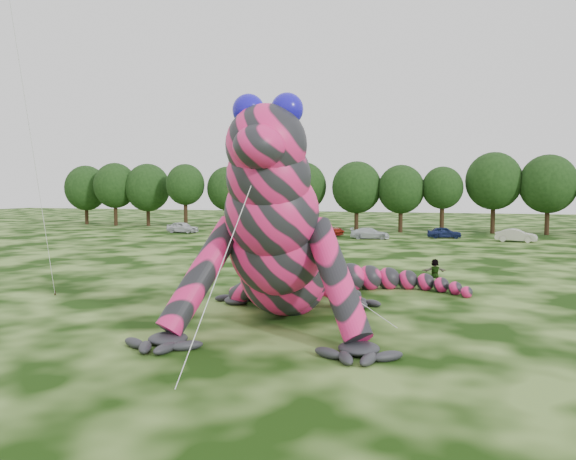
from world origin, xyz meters
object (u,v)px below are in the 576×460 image
(tree_8, at_px, (401,199))
(car_5, at_px, (516,235))
(spectator_0, at_px, (331,256))
(tree_2, at_px, (148,195))
(tree_4, at_px, (228,197))
(inflatable_gecko, at_px, (289,212))
(tree_6, at_px, (303,196))
(car_2, at_px, (324,230))
(tree_0, at_px, (86,195))
(tree_7, at_px, (357,196))
(tree_9, at_px, (442,200))
(car_4, at_px, (444,232))
(tree_5, at_px, (269,195))
(car_3, at_px, (370,233))
(spectator_5, at_px, (435,272))
(tree_1, at_px, (115,194))
(tree_3, at_px, (185,196))
(car_1, at_px, (252,230))
(tree_10, at_px, (493,193))
(spectator_1, at_px, (316,250))
(flying_kite, at_px, (10,0))
(car_0, at_px, (183,227))
(spectator_4, at_px, (253,238))
(tree_11, at_px, (548,195))

(tree_8, relative_size, car_5, 2.08)
(spectator_0, bearing_deg, tree_2, -147.66)
(tree_4, bearing_deg, inflatable_gecko, -64.43)
(tree_6, xyz_separation_m, car_2, (4.72, -7.41, -4.03))
(tree_0, bearing_deg, car_2, -13.42)
(tree_7, relative_size, tree_9, 1.09)
(car_2, relative_size, car_4, 1.32)
(tree_5, height_order, tree_9, tree_5)
(tree_6, distance_m, car_3, 15.73)
(tree_7, xyz_separation_m, spectator_5, (11.69, -40.31, -3.94))
(tree_1, relative_size, tree_2, 1.02)
(tree_6, height_order, spectator_0, tree_6)
(tree_3, xyz_separation_m, tree_6, (18.16, -0.38, 0.03))
(tree_8, height_order, car_1, tree_8)
(tree_3, distance_m, car_1, 17.03)
(tree_5, xyz_separation_m, car_5, (32.28, -11.28, -4.19))
(tree_8, bearing_deg, tree_1, 178.62)
(tree_6, distance_m, car_4, 20.74)
(tree_10, relative_size, spectator_1, 5.78)
(flying_kite, distance_m, car_3, 46.38)
(tree_4, xyz_separation_m, car_4, (31.17, -9.04, -3.86))
(tree_7, distance_m, car_1, 15.30)
(car_0, height_order, spectator_4, spectator_4)
(tree_3, bearing_deg, tree_6, -1.21)
(tree_1, height_order, car_5, tree_1)
(tree_6, xyz_separation_m, spectator_0, (11.48, -34.29, -3.91))
(spectator_1, bearing_deg, tree_9, 113.15)
(tree_1, bearing_deg, tree_4, 2.02)
(car_3, height_order, spectator_1, spectator_1)
(tree_5, height_order, car_3, tree_5)
(tree_2, xyz_separation_m, tree_11, (56.80, -0.57, 0.21))
(inflatable_gecko, relative_size, car_4, 4.83)
(tree_0, xyz_separation_m, tree_10, (61.96, -0.66, 0.50))
(car_5, distance_m, spectator_5, 31.58)
(flying_kite, distance_m, tree_8, 56.35)
(tree_11, bearing_deg, spectator_1, -123.43)
(inflatable_gecko, height_order, tree_5, tree_5)
(tree_3, bearing_deg, car_1, -33.29)
(inflatable_gecko, xyz_separation_m, spectator_4, (-12.29, 28.59, -3.92))
(spectator_0, distance_m, spectator_5, 9.69)
(car_4, height_order, spectator_1, spectator_1)
(car_4, bearing_deg, tree_4, 65.57)
(car_2, relative_size, spectator_1, 2.85)
(car_0, distance_m, spectator_0, 36.10)
(tree_6, relative_size, spectator_4, 5.73)
(tree_9, height_order, spectator_1, tree_9)
(car_0, height_order, car_4, car_0)
(tree_8, bearing_deg, tree_5, 175.61)
(tree_4, height_order, spectator_1, tree_4)
(tree_9, bearing_deg, inflatable_gecko, -96.46)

